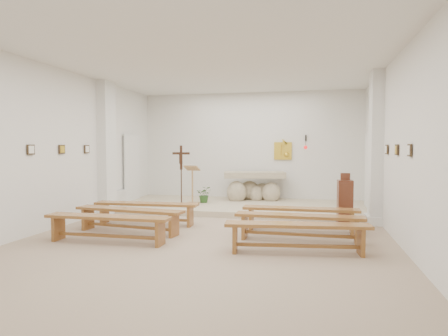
% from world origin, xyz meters
% --- Properties ---
extents(ground, '(7.00, 10.00, 0.00)m').
position_xyz_m(ground, '(0.00, 0.00, 0.00)').
color(ground, tan).
rests_on(ground, ground).
extents(wall_left, '(0.02, 10.00, 3.50)m').
position_xyz_m(wall_left, '(-3.49, 0.00, 1.75)').
color(wall_left, white).
rests_on(wall_left, ground).
extents(wall_right, '(0.02, 10.00, 3.50)m').
position_xyz_m(wall_right, '(3.49, 0.00, 1.75)').
color(wall_right, white).
rests_on(wall_right, ground).
extents(wall_back, '(7.00, 0.02, 3.50)m').
position_xyz_m(wall_back, '(0.00, 4.99, 1.75)').
color(wall_back, white).
rests_on(wall_back, ground).
extents(ceiling, '(7.00, 10.00, 0.02)m').
position_xyz_m(ceiling, '(0.00, 0.00, 3.49)').
color(ceiling, silver).
rests_on(ceiling, wall_back).
extents(sanctuary_platform, '(6.98, 3.00, 0.15)m').
position_xyz_m(sanctuary_platform, '(0.00, 3.50, 0.07)').
color(sanctuary_platform, beige).
rests_on(sanctuary_platform, ground).
extents(pilaster_left, '(0.26, 0.55, 3.50)m').
position_xyz_m(pilaster_left, '(-3.37, 2.00, 1.75)').
color(pilaster_left, white).
rests_on(pilaster_left, ground).
extents(pilaster_right, '(0.26, 0.55, 3.50)m').
position_xyz_m(pilaster_right, '(3.37, 2.00, 1.75)').
color(pilaster_right, white).
rests_on(pilaster_right, ground).
extents(gold_wall_relief, '(0.55, 0.04, 0.55)m').
position_xyz_m(gold_wall_relief, '(1.05, 4.96, 1.65)').
color(gold_wall_relief, gold).
rests_on(gold_wall_relief, wall_back).
extents(sanctuary_lamp, '(0.11, 0.36, 0.44)m').
position_xyz_m(sanctuary_lamp, '(1.75, 4.71, 1.81)').
color(sanctuary_lamp, black).
rests_on(sanctuary_lamp, wall_back).
extents(station_frame_left_front, '(0.03, 0.20, 0.20)m').
position_xyz_m(station_frame_left_front, '(-3.47, -0.80, 1.72)').
color(station_frame_left_front, '#3A2A19').
rests_on(station_frame_left_front, wall_left).
extents(station_frame_left_mid, '(0.03, 0.20, 0.20)m').
position_xyz_m(station_frame_left_mid, '(-3.47, 0.20, 1.72)').
color(station_frame_left_mid, '#3A2A19').
rests_on(station_frame_left_mid, wall_left).
extents(station_frame_left_rear, '(0.03, 0.20, 0.20)m').
position_xyz_m(station_frame_left_rear, '(-3.47, 1.20, 1.72)').
color(station_frame_left_rear, '#3A2A19').
rests_on(station_frame_left_rear, wall_left).
extents(station_frame_right_front, '(0.03, 0.20, 0.20)m').
position_xyz_m(station_frame_right_front, '(3.47, -0.80, 1.72)').
color(station_frame_right_front, '#3A2A19').
rests_on(station_frame_right_front, wall_right).
extents(station_frame_right_mid, '(0.03, 0.20, 0.20)m').
position_xyz_m(station_frame_right_mid, '(3.47, 0.20, 1.72)').
color(station_frame_right_mid, '#3A2A19').
rests_on(station_frame_right_mid, wall_right).
extents(station_frame_right_rear, '(0.03, 0.20, 0.20)m').
position_xyz_m(station_frame_right_rear, '(3.47, 1.20, 1.72)').
color(station_frame_right_rear, '#3A2A19').
rests_on(station_frame_right_rear, wall_right).
extents(radiator_left, '(0.10, 0.85, 0.52)m').
position_xyz_m(radiator_left, '(-3.43, 2.70, 0.27)').
color(radiator_left, silver).
rests_on(radiator_left, ground).
extents(radiator_right, '(0.10, 0.85, 0.52)m').
position_xyz_m(radiator_right, '(3.43, 2.70, 0.27)').
color(radiator_right, silver).
rests_on(radiator_right, ground).
extents(altar, '(1.94, 1.06, 0.95)m').
position_xyz_m(altar, '(0.21, 4.40, 0.51)').
color(altar, beige).
rests_on(altar, sanctuary_platform).
extents(lectern, '(0.43, 0.38, 1.13)m').
position_xyz_m(lectern, '(-1.39, 3.23, 0.71)').
color(lectern, tan).
rests_on(lectern, sanctuary_platform).
extents(crucifix_stand, '(0.50, 0.22, 1.67)m').
position_xyz_m(crucifix_stand, '(-1.68, 3.12, 1.11)').
color(crucifix_stand, '#341E10').
rests_on(crucifix_stand, sanctuary_platform).
extents(potted_plant, '(0.48, 0.43, 0.48)m').
position_xyz_m(potted_plant, '(-1.10, 3.52, 0.39)').
color(potted_plant, '#295221').
rests_on(potted_plant, sanctuary_platform).
extents(donation_pedestal, '(0.34, 0.34, 1.19)m').
position_xyz_m(donation_pedestal, '(2.68, 1.64, 0.52)').
color(donation_pedestal, '#5A2819').
rests_on(donation_pedestal, ground).
extents(bench_left_front, '(2.40, 0.46, 0.51)m').
position_xyz_m(bench_left_front, '(-1.72, 0.76, 0.38)').
color(bench_left_front, brown).
rests_on(bench_left_front, ground).
extents(bench_right_front, '(2.39, 0.39, 0.51)m').
position_xyz_m(bench_right_front, '(1.72, 0.76, 0.38)').
color(bench_right_front, brown).
rests_on(bench_right_front, ground).
extents(bench_left_second, '(2.42, 0.69, 0.51)m').
position_xyz_m(bench_left_second, '(-1.72, -0.12, 0.38)').
color(bench_left_second, brown).
rests_on(bench_left_second, ground).
extents(bench_right_second, '(2.40, 0.43, 0.51)m').
position_xyz_m(bench_right_second, '(1.72, -0.12, 0.38)').
color(bench_right_second, brown).
rests_on(bench_right_second, ground).
extents(bench_left_third, '(2.39, 0.39, 0.51)m').
position_xyz_m(bench_left_third, '(-1.72, -1.00, 0.38)').
color(bench_left_third, brown).
rests_on(bench_left_third, ground).
extents(bench_right_third, '(2.42, 0.66, 0.51)m').
position_xyz_m(bench_right_third, '(1.72, -1.00, 0.38)').
color(bench_right_third, brown).
rests_on(bench_right_third, ground).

